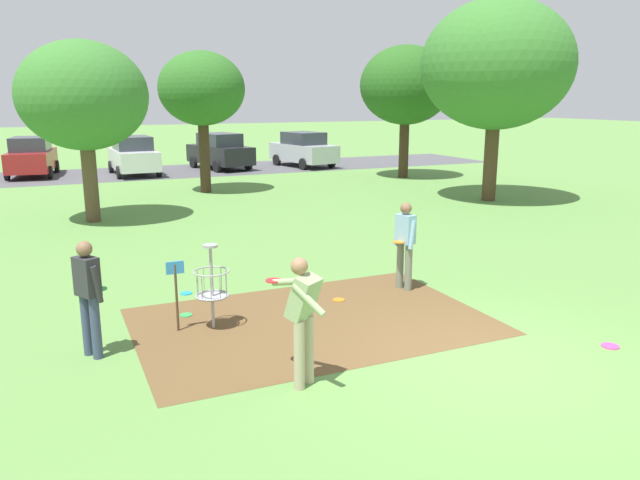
{
  "coord_description": "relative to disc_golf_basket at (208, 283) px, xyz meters",
  "views": [
    {
      "loc": [
        -5.44,
        -6.33,
        3.65
      ],
      "look_at": [
        -0.81,
        3.99,
        1.0
      ],
      "focal_mm": 34.26,
      "sensor_mm": 36.0,
      "label": 1
    }
  ],
  "objects": [
    {
      "name": "tree_mid_center",
      "position": [
        -1.03,
        10.04,
        2.92
      ],
      "size": [
        3.68,
        3.68,
        5.26
      ],
      "color": "brown",
      "rests_on": "ground"
    },
    {
      "name": "parked_car_rightmost",
      "position": [
        10.54,
        21.29,
        0.17
      ],
      "size": [
        2.59,
        4.47,
        1.84
      ],
      "color": "#B2B7BC",
      "rests_on": "ground"
    },
    {
      "name": "frisbee_near_basket",
      "position": [
        -0.23,
        0.73,
        -0.74
      ],
      "size": [
        0.21,
        0.21,
        0.02
      ],
      "primitive_type": "cylinder",
      "color": "green",
      "rests_on": "ground"
    },
    {
      "name": "player_waiting_left",
      "position": [
        -1.81,
        -0.4,
        0.21
      ],
      "size": [
        0.45,
        0.49,
        1.71
      ],
      "color": "#384260",
      "rests_on": "ground"
    },
    {
      "name": "player_foreground_watching",
      "position": [
        3.97,
        0.48,
        0.21
      ],
      "size": [
        0.44,
        0.49,
        1.71
      ],
      "color": "slate",
      "rests_on": "ground"
    },
    {
      "name": "tree_mid_left",
      "position": [
        13.03,
        15.17,
        3.41
      ],
      "size": [
        4.16,
        4.16,
        5.96
      ],
      "color": "#422D1E",
      "rests_on": "ground"
    },
    {
      "name": "ground_plane",
      "position": [
        3.26,
        -2.9,
        -0.75
      ],
      "size": [
        160.0,
        160.0,
        0.0
      ],
      "primitive_type": "plane",
      "color": "#5B8942"
    },
    {
      "name": "parked_car_leftmost",
      "position": [
        -2.78,
        22.68,
        0.17
      ],
      "size": [
        2.39,
        4.4,
        1.84
      ],
      "color": "maroon",
      "rests_on": "ground"
    },
    {
      "name": "frisbee_far_left",
      "position": [
        2.51,
        0.38,
        -0.74
      ],
      "size": [
        0.22,
        0.22,
        0.02
      ],
      "primitive_type": "cylinder",
      "color": "orange",
      "rests_on": "ground"
    },
    {
      "name": "tree_near_right",
      "position": [
        12.38,
        8.26,
        3.98
      ],
      "size": [
        5.24,
        5.24,
        6.98
      ],
      "color": "#4C3823",
      "rests_on": "ground"
    },
    {
      "name": "disc_golf_basket",
      "position": [
        0.0,
        0.0,
        0.0
      ],
      "size": [
        0.98,
        0.58,
        1.39
      ],
      "color": "#9E9EA3",
      "rests_on": "ground"
    },
    {
      "name": "parking_lot_strip",
      "position": [
        3.26,
        21.93,
        -0.75
      ],
      "size": [
        36.0,
        6.0,
        0.01
      ],
      "primitive_type": "cube",
      "color": "#4C4C51",
      "rests_on": "ground"
    },
    {
      "name": "player_throwing",
      "position": [
        0.61,
        -2.48,
        0.23
      ],
      "size": [
        0.55,
        1.15,
        1.71
      ],
      "color": "tan",
      "rests_on": "ground"
    },
    {
      "name": "tree_near_left",
      "position": [
        3.48,
        14.38,
        3.19
      ],
      "size": [
        3.28,
        3.28,
        5.37
      ],
      "color": "#422D1E",
      "rests_on": "ground"
    },
    {
      "name": "parked_car_center_right",
      "position": [
        6.13,
        22.03,
        0.17
      ],
      "size": [
        2.73,
        4.5,
        1.84
      ],
      "color": "black",
      "rests_on": "ground"
    },
    {
      "name": "frisbee_mid_grass",
      "position": [
        0.03,
        1.92,
        -0.74
      ],
      "size": [
        0.22,
        0.22,
        0.02
      ],
      "primitive_type": "cylinder",
      "color": "#1E93DB",
      "rests_on": "ground"
    },
    {
      "name": "dirt_tee_pad",
      "position": [
        1.64,
        -0.42,
        -0.75
      ],
      "size": [
        5.73,
        3.85,
        0.01
      ],
      "primitive_type": "cube",
      "color": "brown",
      "rests_on": "ground"
    },
    {
      "name": "parked_car_center_left",
      "position": [
        1.68,
        21.3,
        0.17
      ],
      "size": [
        2.09,
        4.26,
        1.84
      ],
      "color": "silver",
      "rests_on": "ground"
    },
    {
      "name": "frisbee_by_tee",
      "position": [
        5.3,
        -3.22,
        -0.74
      ],
      "size": [
        0.26,
        0.26,
        0.02
      ],
      "primitive_type": "cylinder",
      "color": "#E53D99",
      "rests_on": "ground"
    }
  ]
}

